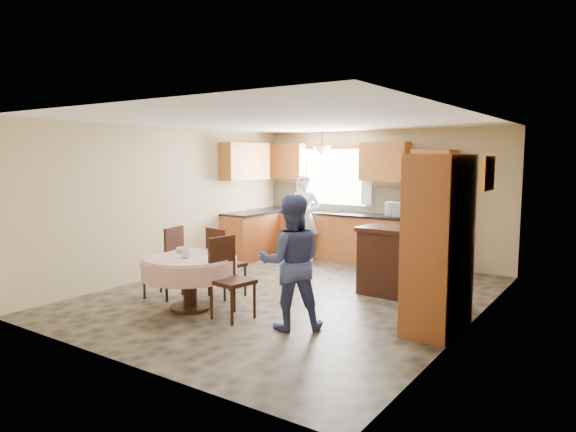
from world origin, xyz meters
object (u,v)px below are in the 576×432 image
Objects in this scene: chair_left at (168,259)px; chair_right at (228,273)px; person_sink at (304,218)px; oven_tower at (433,211)px; chair_back at (222,259)px; dining_table at (190,268)px; person_dining at (291,262)px; cupboard at (439,243)px; sideboard at (403,266)px.

chair_left is 1.01× the size of chair_right.
chair_left is 0.61× the size of person_sink.
oven_tower is 2.12× the size of chair_back.
dining_table is 1.21× the size of chair_left.
chair_left is 0.65× the size of person_dining.
chair_left is at bearing -110.11° from person_sink.
person_sink is 1.06× the size of person_dining.
person_sink is at bearing 25.64° from chair_right.
chair_back is 0.64× the size of person_dining.
dining_table is at bearing -115.18° from oven_tower.
cupboard is 2.56m from chair_right.
cupboard reaches higher than sideboard.
person_sink reaches higher than chair_right.
chair_right is at bearing 69.46° from chair_left.
oven_tower reaches higher than person_sink.
oven_tower is at bearing 64.82° from dining_table.
dining_table is at bearing 60.26° from chair_left.
dining_table is 1.24× the size of chair_back.
chair_left is at bearing 88.81° from chair_right.
dining_table is at bearing -33.72° from person_dining.
oven_tower is at bearing 134.70° from chair_left.
oven_tower is at bearing -132.81° from person_dining.
cupboard reaches higher than person_sink.
chair_back is (-0.03, 0.67, 0.01)m from dining_table.
person_sink is 4.01m from person_dining.
chair_left is at bearing -167.12° from cupboard.
cupboard reaches higher than person_dining.
cupboard is 3.05m from chair_back.
person_dining is at bearing -75.73° from chair_right.
cupboard is at bearing -53.73° from person_sink.
sideboard is at bearing 44.89° from dining_table.
cupboard is 1.22× the size of person_sink.
cupboard reaches higher than chair_left.
chair_back is (0.61, 0.46, -0.01)m from chair_left.
sideboard is 3.01m from person_sink.
cupboard is at bearing -58.13° from chair_right.
oven_tower is 2.02m from sideboard.
cupboard is 2.03× the size of chair_back.
cupboard is 3.73m from chair_left.
oven_tower is at bearing 100.15° from sideboard.
chair_right is 3.75m from person_sink.
cupboard reaches higher than chair_right.
chair_right is (0.70, -0.67, 0.01)m from chair_back.
oven_tower is 3.89m from chair_back.
person_dining is (-0.35, -3.91, -0.27)m from oven_tower.
oven_tower reaches higher than chair_back.
sideboard is at bearing -143.68° from person_dining.
chair_left is at bearing 48.51° from chair_back.
chair_back reaches higher than dining_table.
chair_left is (-3.60, -0.82, -0.45)m from cupboard.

